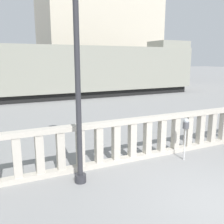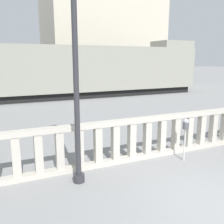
# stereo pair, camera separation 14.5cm
# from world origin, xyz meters

# --- Properties ---
(ground_plane) EXTENTS (160.00, 160.00, 0.00)m
(ground_plane) POSITION_xyz_m (0.00, 0.00, 0.00)
(ground_plane) COLOR gray
(balustrade) EXTENTS (12.70, 0.24, 1.29)m
(balustrade) POSITION_xyz_m (-0.00, 2.87, 0.65)
(balustrade) COLOR #BCB5A8
(balustrade) RESTS_ON ground
(lamppost) EXTENTS (0.38, 0.38, 5.95)m
(lamppost) POSITION_xyz_m (-2.37, 2.22, 3.60)
(lamppost) COLOR #2D2D33
(lamppost) RESTS_ON ground
(parking_meter) EXTENTS (0.18, 0.18, 1.29)m
(parking_meter) POSITION_xyz_m (0.91, 2.23, 1.05)
(parking_meter) COLOR silver
(parking_meter) RESTS_ON ground
(train_near) EXTENTS (29.21, 2.83, 4.58)m
(train_near) POSITION_xyz_m (-2.32, 15.86, 2.08)
(train_near) COLOR black
(train_near) RESTS_ON ground
(building_block) EXTENTS (13.95, 9.99, 15.57)m
(building_block) POSITION_xyz_m (8.48, 28.08, 7.78)
(building_block) COLOR beige
(building_block) RESTS_ON ground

